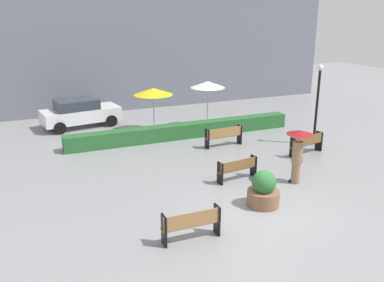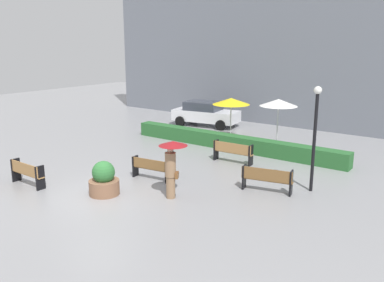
{
  "view_description": "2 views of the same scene",
  "coord_description": "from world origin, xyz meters",
  "px_view_note": "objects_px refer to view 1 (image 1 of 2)",
  "views": [
    {
      "loc": [
        -7.02,
        -10.6,
        6.33
      ],
      "look_at": [
        -1.03,
        3.61,
        1.41
      ],
      "focal_mm": 39.09,
      "sensor_mm": 36.0,
      "label": 1
    },
    {
      "loc": [
        10.97,
        -9.18,
        5.38
      ],
      "look_at": [
        0.41,
        5.14,
        1.05
      ],
      "focal_mm": 38.66,
      "sensor_mm": 36.0,
      "label": 2
    }
  ],
  "objects_px": {
    "lamp_post": "(318,96)",
    "pedestrian_with_umbrella": "(298,149)",
    "bench_back_row": "(224,135)",
    "patio_umbrella_yellow": "(153,92)",
    "bench_far_right": "(307,143)",
    "bench_near_left": "(192,223)",
    "patio_umbrella_white": "(208,85)",
    "parked_car": "(80,112)",
    "planter_pot": "(264,191)",
    "bench_mid_center": "(238,168)"
  },
  "relations": [
    {
      "from": "lamp_post",
      "to": "pedestrian_with_umbrella",
      "type": "bearing_deg",
      "value": -135.75
    },
    {
      "from": "bench_back_row",
      "to": "patio_umbrella_yellow",
      "type": "height_order",
      "value": "patio_umbrella_yellow"
    },
    {
      "from": "bench_far_right",
      "to": "patio_umbrella_yellow",
      "type": "xyz_separation_m",
      "value": [
        -5.26,
        6.13,
        1.65
      ]
    },
    {
      "from": "bench_near_left",
      "to": "bench_back_row",
      "type": "xyz_separation_m",
      "value": [
        4.73,
        7.25,
        0.01
      ]
    },
    {
      "from": "pedestrian_with_umbrella",
      "to": "patio_umbrella_white",
      "type": "xyz_separation_m",
      "value": [
        0.11,
        8.23,
        1.06
      ]
    },
    {
      "from": "patio_umbrella_white",
      "to": "parked_car",
      "type": "bearing_deg",
      "value": 155.16
    },
    {
      "from": "planter_pot",
      "to": "patio_umbrella_yellow",
      "type": "bearing_deg",
      "value": 93.85
    },
    {
      "from": "bench_near_left",
      "to": "parked_car",
      "type": "bearing_deg",
      "value": 94.54
    },
    {
      "from": "patio_umbrella_white",
      "to": "bench_back_row",
      "type": "bearing_deg",
      "value": -100.93
    },
    {
      "from": "bench_near_left",
      "to": "pedestrian_with_umbrella",
      "type": "distance_m",
      "value": 5.78
    },
    {
      "from": "bench_mid_center",
      "to": "pedestrian_with_umbrella",
      "type": "xyz_separation_m",
      "value": [
        1.93,
        -1.05,
        0.84
      ]
    },
    {
      "from": "pedestrian_with_umbrella",
      "to": "planter_pot",
      "type": "height_order",
      "value": "pedestrian_with_umbrella"
    },
    {
      "from": "bench_back_row",
      "to": "pedestrian_with_umbrella",
      "type": "bearing_deg",
      "value": -84.04
    },
    {
      "from": "pedestrian_with_umbrella",
      "to": "patio_umbrella_yellow",
      "type": "height_order",
      "value": "patio_umbrella_yellow"
    },
    {
      "from": "bench_mid_center",
      "to": "planter_pot",
      "type": "relative_size",
      "value": 1.38
    },
    {
      "from": "lamp_post",
      "to": "parked_car",
      "type": "bearing_deg",
      "value": 142.65
    },
    {
      "from": "pedestrian_with_umbrella",
      "to": "lamp_post",
      "type": "bearing_deg",
      "value": 44.25
    },
    {
      "from": "patio_umbrella_yellow",
      "to": "bench_back_row",
      "type": "bearing_deg",
      "value": -57.55
    },
    {
      "from": "patio_umbrella_white",
      "to": "lamp_post",
      "type": "bearing_deg",
      "value": -52.53
    },
    {
      "from": "bench_near_left",
      "to": "bench_far_right",
      "type": "height_order",
      "value": "bench_near_left"
    },
    {
      "from": "pedestrian_with_umbrella",
      "to": "lamp_post",
      "type": "xyz_separation_m",
      "value": [
        3.67,
        3.58,
        1.02
      ]
    },
    {
      "from": "bench_near_left",
      "to": "pedestrian_with_umbrella",
      "type": "bearing_deg",
      "value": 23.52
    },
    {
      "from": "bench_back_row",
      "to": "patio_umbrella_yellow",
      "type": "bearing_deg",
      "value": 122.45
    },
    {
      "from": "bench_mid_center",
      "to": "bench_near_left",
      "type": "relative_size",
      "value": 0.98
    },
    {
      "from": "parked_car",
      "to": "planter_pot",
      "type": "bearing_deg",
      "value": -71.51
    },
    {
      "from": "bench_mid_center",
      "to": "pedestrian_with_umbrella",
      "type": "distance_m",
      "value": 2.35
    },
    {
      "from": "bench_near_left",
      "to": "bench_mid_center",
      "type": "bearing_deg",
      "value": 45.13
    },
    {
      "from": "lamp_post",
      "to": "bench_far_right",
      "type": "bearing_deg",
      "value": -139.03
    },
    {
      "from": "lamp_post",
      "to": "patio_umbrella_white",
      "type": "height_order",
      "value": "lamp_post"
    },
    {
      "from": "bench_back_row",
      "to": "patio_umbrella_white",
      "type": "xyz_separation_m",
      "value": [
        0.63,
        3.26,
        1.86
      ]
    },
    {
      "from": "planter_pot",
      "to": "patio_umbrella_yellow",
      "type": "relative_size",
      "value": 0.52
    },
    {
      "from": "bench_far_right",
      "to": "patio_umbrella_yellow",
      "type": "relative_size",
      "value": 0.8
    },
    {
      "from": "bench_mid_center",
      "to": "bench_back_row",
      "type": "bearing_deg",
      "value": 70.17
    },
    {
      "from": "pedestrian_with_umbrella",
      "to": "patio_umbrella_white",
      "type": "height_order",
      "value": "patio_umbrella_white"
    },
    {
      "from": "bench_far_right",
      "to": "parked_car",
      "type": "relative_size",
      "value": 0.42
    },
    {
      "from": "bench_far_right",
      "to": "bench_back_row",
      "type": "distance_m",
      "value": 3.84
    },
    {
      "from": "planter_pot",
      "to": "bench_far_right",
      "type": "bearing_deg",
      "value": 38.51
    },
    {
      "from": "lamp_post",
      "to": "patio_umbrella_white",
      "type": "bearing_deg",
      "value": 127.47
    },
    {
      "from": "bench_near_left",
      "to": "bench_far_right",
      "type": "relative_size",
      "value": 0.93
    },
    {
      "from": "pedestrian_with_umbrella",
      "to": "patio_umbrella_white",
      "type": "relative_size",
      "value": 0.79
    },
    {
      "from": "patio_umbrella_yellow",
      "to": "lamp_post",
      "type": "bearing_deg",
      "value": -37.74
    },
    {
      "from": "bench_far_right",
      "to": "bench_back_row",
      "type": "height_order",
      "value": "bench_back_row"
    },
    {
      "from": "bench_back_row",
      "to": "patio_umbrella_white",
      "type": "distance_m",
      "value": 3.8
    },
    {
      "from": "pedestrian_with_umbrella",
      "to": "bench_far_right",
      "type": "bearing_deg",
      "value": 45.82
    },
    {
      "from": "bench_back_row",
      "to": "lamp_post",
      "type": "xyz_separation_m",
      "value": [
        4.19,
        -1.39,
        1.81
      ]
    },
    {
      "from": "bench_far_right",
      "to": "planter_pot",
      "type": "bearing_deg",
      "value": -141.49
    },
    {
      "from": "parked_car",
      "to": "bench_far_right",
      "type": "bearing_deg",
      "value": -44.94
    },
    {
      "from": "bench_far_right",
      "to": "lamp_post",
      "type": "relative_size",
      "value": 0.49
    },
    {
      "from": "bench_near_left",
      "to": "bench_far_right",
      "type": "distance_m",
      "value": 9.03
    },
    {
      "from": "bench_near_left",
      "to": "parked_car",
      "type": "relative_size",
      "value": 0.4
    }
  ]
}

